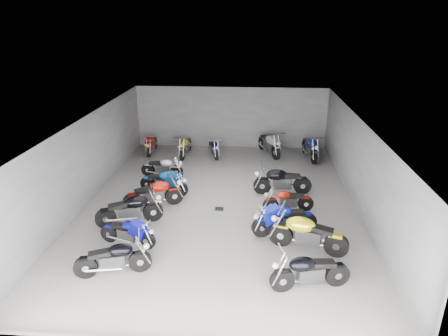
{
  "coord_description": "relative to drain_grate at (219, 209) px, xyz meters",
  "views": [
    {
      "loc": [
        1.14,
        -13.61,
        6.69
      ],
      "look_at": [
        0.06,
        1.11,
        1.0
      ],
      "focal_mm": 32.0,
      "sensor_mm": 36.0,
      "label": 1
    }
  ],
  "objects": [
    {
      "name": "ground",
      "position": [
        0.0,
        0.5,
        -0.01
      ],
      "size": [
        14.0,
        14.0,
        0.0
      ],
      "primitive_type": "plane",
      "color": "gray",
      "rests_on": "ground"
    },
    {
      "name": "wall_back",
      "position": [
        0.0,
        7.5,
        1.59
      ],
      "size": [
        10.0,
        0.1,
        3.2
      ],
      "primitive_type": "cube",
      "color": "gray",
      "rests_on": "ground"
    },
    {
      "name": "wall_left",
      "position": [
        -5.0,
        0.5,
        1.59
      ],
      "size": [
        0.1,
        14.0,
        3.2
      ],
      "primitive_type": "cube",
      "color": "gray",
      "rests_on": "ground"
    },
    {
      "name": "wall_right",
      "position": [
        5.0,
        0.5,
        1.59
      ],
      "size": [
        0.1,
        14.0,
        3.2
      ],
      "primitive_type": "cube",
      "color": "gray",
      "rests_on": "ground"
    },
    {
      "name": "ceiling",
      "position": [
        0.0,
        0.5,
        3.21
      ],
      "size": [
        10.0,
        14.0,
        0.04
      ],
      "primitive_type": "cube",
      "color": "black",
      "rests_on": "wall_back"
    },
    {
      "name": "drain_grate",
      "position": [
        0.0,
        0.0,
        0.0
      ],
      "size": [
        0.32,
        0.32,
        0.01
      ],
      "primitive_type": "cube",
      "color": "black",
      "rests_on": "ground"
    },
    {
      "name": "motorcycle_left_a",
      "position": [
        -2.53,
        -4.13,
        0.49
      ],
      "size": [
        2.05,
        0.69,
        0.92
      ],
      "rotation": [
        0.0,
        0.0,
        -1.3
      ],
      "color": "black",
      "rests_on": "ground"
    },
    {
      "name": "motorcycle_left_b",
      "position": [
        -2.58,
        -2.66,
        0.45
      ],
      "size": [
        1.85,
        0.6,
        0.83
      ],
      "rotation": [
        0.0,
        0.0,
        -1.82
      ],
      "color": "black",
      "rests_on": "ground"
    },
    {
      "name": "motorcycle_left_c",
      "position": [
        -2.9,
        -1.34,
        0.54
      ],
      "size": [
        2.16,
        0.98,
        1.0
      ],
      "rotation": [
        0.0,
        0.0,
        -1.19
      ],
      "color": "black",
      "rests_on": "ground"
    },
    {
      "name": "motorcycle_left_d",
      "position": [
        -2.39,
        -0.03,
        0.53
      ],
      "size": [
        2.09,
        1.08,
        0.99
      ],
      "rotation": [
        0.0,
        0.0,
        -1.14
      ],
      "color": "black",
      "rests_on": "ground"
    },
    {
      "name": "motorcycle_left_e",
      "position": [
        -2.28,
        1.18,
        0.49
      ],
      "size": [
        2.03,
        0.69,
        0.91
      ],
      "rotation": [
        0.0,
        0.0,
        -1.84
      ],
      "color": "black",
      "rests_on": "ground"
    },
    {
      "name": "motorcycle_left_f",
      "position": [
        -2.73,
        2.9,
        0.45
      ],
      "size": [
        1.9,
        0.43,
        0.84
      ],
      "rotation": [
        0.0,
        0.0,
        -1.68
      ],
      "color": "black",
      "rests_on": "ground"
    },
    {
      "name": "motorcycle_right_a",
      "position": [
        2.7,
        -4.36,
        0.51
      ],
      "size": [
        2.13,
        0.67,
        0.95
      ],
      "rotation": [
        0.0,
        0.0,
        1.81
      ],
      "color": "black",
      "rests_on": "ground"
    },
    {
      "name": "motorcycle_right_b",
      "position": [
        2.86,
        -2.55,
        0.57
      ],
      "size": [
        2.33,
        0.84,
        1.05
      ],
      "rotation": [
        0.0,
        0.0,
        1.28
      ],
      "color": "black",
      "rests_on": "ground"
    },
    {
      "name": "motorcycle_right_c",
      "position": [
        2.23,
        -1.62,
        0.52
      ],
      "size": [
        2.15,
        0.78,
        0.97
      ],
      "rotation": [
        0.0,
        0.0,
        1.86
      ],
      "color": "black",
      "rests_on": "ground"
    },
    {
      "name": "motorcycle_right_d",
      "position": [
        2.48,
        -0.01,
        0.44
      ],
      "size": [
        1.85,
        0.47,
        0.82
      ],
      "rotation": [
        0.0,
        0.0,
        1.73
      ],
      "color": "black",
      "rests_on": "ground"
    },
    {
      "name": "motorcycle_right_e",
      "position": [
        2.35,
        1.52,
        0.55
      ],
      "size": [
        2.31,
        0.5,
        1.02
      ],
      "rotation": [
        0.0,
        0.0,
        1.65
      ],
      "color": "black",
      "rests_on": "ground"
    },
    {
      "name": "motorcycle_back_a",
      "position": [
        -4.0,
        6.09,
        0.47
      ],
      "size": [
        0.39,
        1.97,
        0.87
      ],
      "rotation": [
        0.0,
        0.0,
        3.16
      ],
      "color": "black",
      "rests_on": "ground"
    },
    {
      "name": "motorcycle_back_b",
      "position": [
        -2.21,
        5.82,
        0.5
      ],
      "size": [
        0.45,
        2.13,
        0.94
      ],
      "rotation": [
        0.0,
        0.0,
        3.08
      ],
      "color": "black",
      "rests_on": "ground"
    },
    {
      "name": "motorcycle_back_c",
      "position": [
        -0.77,
        5.83,
        0.44
      ],
      "size": [
        0.66,
        1.83,
        0.82
      ],
      "rotation": [
        0.0,
        0.0,
        3.43
      ],
      "color": "black",
      "rests_on": "ground"
    },
    {
      "name": "motorcycle_back_e",
      "position": [
        2.02,
        6.28,
        0.57
      ],
      "size": [
        1.06,
        2.28,
        1.06
      ],
      "rotation": [
        0.0,
        0.0,
        3.53
      ],
      "color": "black",
      "rests_on": "ground"
    },
    {
      "name": "motorcycle_back_f",
      "position": [
        4.0,
        5.84,
        0.56
      ],
      "size": [
        0.57,
        2.36,
        1.04
      ],
      "rotation": [
        0.0,
        0.0,
        3.29
      ],
      "color": "black",
      "rests_on": "ground"
    }
  ]
}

